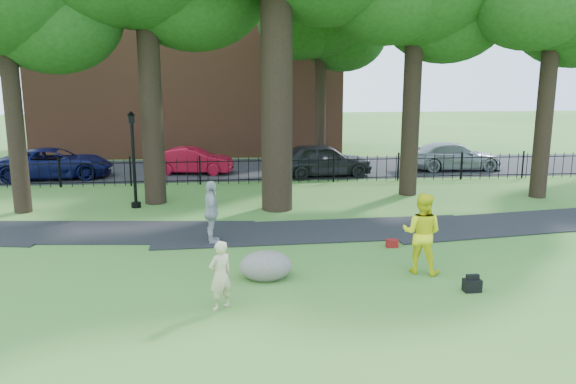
{
  "coord_description": "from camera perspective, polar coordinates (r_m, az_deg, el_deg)",
  "views": [
    {
      "loc": [
        -1.66,
        -12.71,
        4.76
      ],
      "look_at": [
        -0.12,
        2.0,
        1.67
      ],
      "focal_mm": 35.0,
      "sensor_mm": 36.0,
      "label": 1
    }
  ],
  "objects": [
    {
      "name": "boulder",
      "position": [
        13.45,
        -2.26,
        -7.29
      ],
      "size": [
        1.36,
        1.09,
        0.73
      ],
      "primitive_type": "ellipsoid",
      "rotation": [
        0.0,
        0.0,
        -0.12
      ],
      "color": "slate",
      "rests_on": "ground"
    },
    {
      "name": "footpath",
      "position": [
        17.48,
        3.03,
        -4.03
      ],
      "size": [
        36.07,
        3.85,
        0.03
      ],
      "primitive_type": "cube",
      "rotation": [
        0.0,
        0.0,
        0.03
      ],
      "color": "black",
      "rests_on": "ground"
    },
    {
      "name": "woman",
      "position": [
        11.73,
        -6.89,
        -8.39
      ],
      "size": [
        0.64,
        0.59,
        1.46
      ],
      "primitive_type": "imported",
      "rotation": [
        0.0,
        0.0,
        3.75
      ],
      "color": "#C6B988",
      "rests_on": "ground"
    },
    {
      "name": "silver_car",
      "position": [
        29.87,
        16.5,
        3.5
      ],
      "size": [
        4.83,
        1.97,
        1.4
      ],
      "primitive_type": "imported",
      "rotation": [
        0.0,
        0.0,
        1.57
      ],
      "color": "#94989C",
      "rests_on": "ground"
    },
    {
      "name": "iron_fence",
      "position": [
        25.12,
        -2.08,
        2.25
      ],
      "size": [
        44.0,
        0.04,
        1.2
      ],
      "color": "black",
      "rests_on": "ground"
    },
    {
      "name": "red_bag",
      "position": [
        16.15,
        10.53,
        -5.14
      ],
      "size": [
        0.33,
        0.22,
        0.22
      ],
      "primitive_type": "cube",
      "rotation": [
        0.0,
        0.0,
        -0.04
      ],
      "color": "maroon",
      "rests_on": "ground"
    },
    {
      "name": "man",
      "position": [
        14.06,
        13.43,
        -4.09
      ],
      "size": [
        1.22,
        1.14,
        1.99
      ],
      "primitive_type": "imported",
      "rotation": [
        0.0,
        0.0,
        2.61
      ],
      "color": "yellow",
      "rests_on": "ground"
    },
    {
      "name": "backpack",
      "position": [
        13.39,
        18.19,
        -9.0
      ],
      "size": [
        0.39,
        0.25,
        0.29
      ],
      "primitive_type": "cube",
      "rotation": [
        0.0,
        0.0,
        0.02
      ],
      "color": "black",
      "rests_on": "ground"
    },
    {
      "name": "red_sedan",
      "position": [
        27.92,
        -9.68,
        3.15
      ],
      "size": [
        4.08,
        1.87,
        1.3
      ],
      "primitive_type": "imported",
      "rotation": [
        0.0,
        0.0,
        1.44
      ],
      "color": "#AD0D26",
      "rests_on": "ground"
    },
    {
      "name": "ground",
      "position": [
        13.68,
        1.4,
        -8.59
      ],
      "size": [
        120.0,
        120.0,
        0.0
      ],
      "primitive_type": "plane",
      "color": "#2F6E26",
      "rests_on": "ground"
    },
    {
      "name": "grey_car",
      "position": [
        26.87,
        3.54,
        3.29
      ],
      "size": [
        4.87,
        2.44,
        1.59
      ],
      "primitive_type": "imported",
      "rotation": [
        0.0,
        0.0,
        1.69
      ],
      "color": "black",
      "rests_on": "ground"
    },
    {
      "name": "street",
      "position": [
        29.15,
        -2.61,
        2.38
      ],
      "size": [
        80.0,
        7.0,
        0.02
      ],
      "primitive_type": "cube",
      "color": "black",
      "rests_on": "ground"
    },
    {
      "name": "lamppost",
      "position": [
        21.03,
        -15.41,
        3.06
      ],
      "size": [
        0.35,
        0.35,
        3.51
      ],
      "rotation": [
        0.0,
        0.0,
        0.22
      ],
      "color": "black",
      "rests_on": "ground"
    },
    {
      "name": "brick_building",
      "position": [
        36.81,
        -9.87,
        13.56
      ],
      "size": [
        18.0,
        8.0,
        12.0
      ],
      "primitive_type": "cube",
      "color": "brown",
      "rests_on": "ground"
    },
    {
      "name": "pedestrian",
      "position": [
        16.19,
        -7.77,
        -2.07
      ],
      "size": [
        0.56,
        1.12,
        1.83
      ],
      "primitive_type": "imported",
      "rotation": [
        0.0,
        0.0,
        1.68
      ],
      "color": "#A5A5A9",
      "rests_on": "ground"
    },
    {
      "name": "navy_van",
      "position": [
        28.47,
        -22.55,
        2.71
      ],
      "size": [
        5.35,
        2.9,
        1.42
      ],
      "primitive_type": "imported",
      "rotation": [
        0.0,
        0.0,
        1.68
      ],
      "color": "#0D1141",
      "rests_on": "ground"
    }
  ]
}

